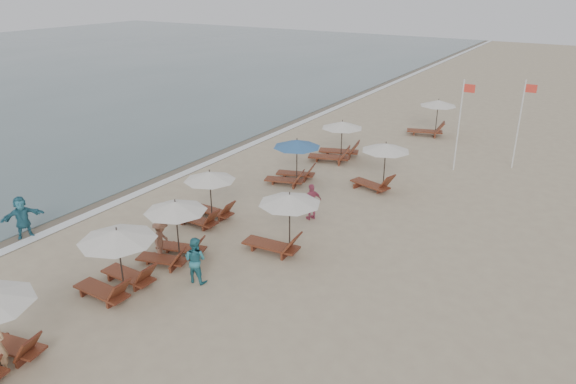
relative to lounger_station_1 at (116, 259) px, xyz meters
The scene contains 17 objects.
ground 5.74m from the lounger_station_1, ahead, with size 160.00×160.00×0.00m, color tan.
wet_sand_band 11.60m from the lounger_station_1, 126.94° to the left, with size 3.20×140.00×0.01m, color #6B5E4C.
foam_line 10.87m from the lounger_station_1, 121.42° to the left, with size 0.50×140.00×0.02m, color white.
lounger_station_1 is the anchor object (origin of this frame).
lounger_station_2 2.44m from the lounger_station_1, 86.84° to the left, with size 2.42×2.14×2.28m.
lounger_station_3 5.59m from the lounger_station_1, 99.63° to the left, with size 2.37×2.06×2.20m.
lounger_station_4 11.17m from the lounger_station_1, 91.59° to the left, with size 2.56×2.27×2.17m.
lounger_station_5 15.36m from the lounger_station_1, 90.34° to the left, with size 2.76×2.69×2.16m.
inland_station_0 5.73m from the lounger_station_1, 59.18° to the left, with size 2.79×2.24×2.22m.
inland_station_1 12.95m from the lounger_station_1, 74.12° to the left, with size 2.71×2.24×2.22m.
inland_station_2 22.85m from the lounger_station_1, 83.01° to the left, with size 2.89×2.27×2.22m.
beachgoer_mid_a 2.45m from the lounger_station_1, 46.44° to the left, with size 0.77×0.60×1.58m, color teal.
beachgoer_mid_b 2.32m from the lounger_station_1, 97.93° to the left, with size 0.98×0.56×1.51m, color #94624B.
beachgoer_far_a 8.34m from the lounger_station_1, 72.42° to the left, with size 0.90×0.37×1.53m, color #B44863.
waterline_walker 6.10m from the lounger_station_1, behind, with size 1.54×0.49×1.66m, color teal.
flag_pole_near 18.07m from the lounger_station_1, 70.98° to the left, with size 0.60×0.08×4.64m.
flag_pole_far 20.74m from the lounger_station_1, 66.12° to the left, with size 0.60×0.08×4.57m.
Camera 1 is at (6.57, -8.79, 9.29)m, focal length 33.29 mm.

